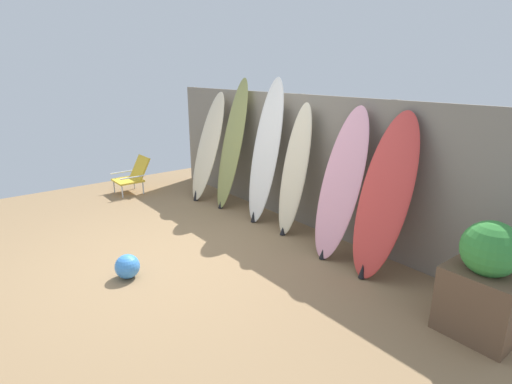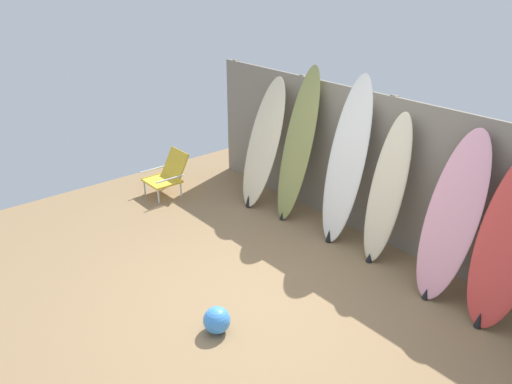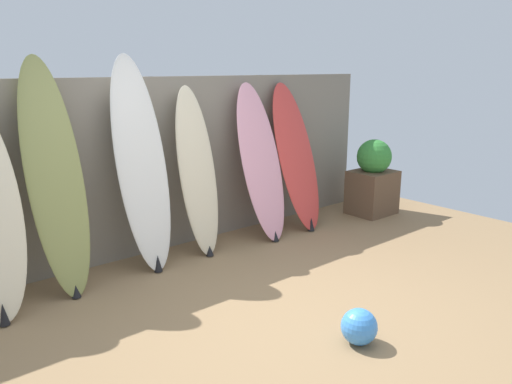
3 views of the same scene
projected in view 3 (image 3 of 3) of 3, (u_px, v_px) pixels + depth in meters
ground at (288, 319)px, 3.85m from camera, size 7.68×7.68×0.00m
fence_back at (154, 166)px, 5.12m from camera, size 6.08×0.11×1.80m
surfboard_olive_1 at (55, 178)px, 4.14m from camera, size 0.48×0.58×2.01m
surfboard_white_2 at (142, 165)px, 4.65m from camera, size 0.53×0.54×2.03m
surfboard_cream_3 at (197, 172)px, 5.06m from camera, size 0.42×0.45×1.72m
surfboard_pink_4 at (261, 163)px, 5.53m from camera, size 0.54×0.59×1.74m
surfboard_red_5 at (296, 157)px, 5.90m from camera, size 0.59×0.67×1.73m
planter_box at (373, 179)px, 6.53m from camera, size 0.57×0.48×0.99m
beach_ball at (359, 327)px, 3.49m from camera, size 0.26×0.26×0.26m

